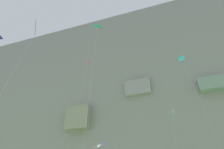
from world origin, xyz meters
TOP-DOWN VIEW (x-y plane):
  - cliff_face at (-0.02, 67.37)m, footprint 180.00×25.68m
  - kite_diamond_high_center at (10.16, 37.84)m, footprint 2.45×2.20m
  - kite_delta_far_right at (-2.22, 20.81)m, footprint 2.24×4.41m
  - kite_diamond_far_left at (-8.93, 30.54)m, footprint 1.67×5.68m
  - kite_diamond_mid_center at (14.44, 32.21)m, footprint 3.40×3.36m
  - kite_banner_upper_mid at (-6.02, 34.09)m, footprint 3.21×3.76m
  - kite_banner_upper_right at (-12.13, 13.87)m, footprint 3.79×3.93m

SIDE VIEW (x-z plane):
  - kite_banner_upper_mid at x=-6.02m, z-range 5.90..19.11m
  - kite_diamond_high_center at x=10.16m, z-range 8.59..29.24m
  - kite_banner_upper_right at x=-12.13m, z-range 12.47..42.66m
  - kite_diamond_mid_center at x=14.44m, z-range 13.07..44.27m
  - kite_diamond_far_left at x=-8.93m, z-range 14.76..49.46m
  - kite_delta_far_right at x=-2.22m, z-range 16.53..51.33m
  - cliff_face at x=-0.02m, z-range -0.02..84.21m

